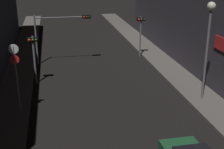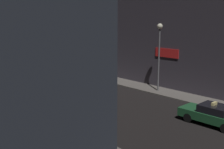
{
  "view_description": "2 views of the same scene",
  "coord_description": "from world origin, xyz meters",
  "px_view_note": "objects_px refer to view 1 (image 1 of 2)",
  "views": [
    {
      "loc": [
        -3.53,
        -4.7,
        9.12
      ],
      "look_at": [
        0.35,
        15.51,
        1.66
      ],
      "focal_mm": 50.62,
      "sensor_mm": 36.0,
      "label": 1
    },
    {
      "loc": [
        -15.66,
        -3.22,
        7.36
      ],
      "look_at": [
        1.67,
        15.42,
        2.15
      ],
      "focal_mm": 45.66,
      "sensor_mm": 36.0,
      "label": 2
    }
  ],
  "objects_px": {
    "traffic_light_left_kerb": "(34,50)",
    "street_lamp_near_block": "(209,31)",
    "traffic_light_right_kerb": "(141,28)",
    "sign_pole_left": "(16,73)",
    "traffic_light_overhead": "(59,28)"
  },
  "relations": [
    {
      "from": "traffic_light_left_kerb",
      "to": "traffic_light_right_kerb",
      "type": "distance_m",
      "value": 11.53
    },
    {
      "from": "traffic_light_overhead",
      "to": "traffic_light_right_kerb",
      "type": "distance_m",
      "value": 7.96
    },
    {
      "from": "traffic_light_overhead",
      "to": "sign_pole_left",
      "type": "distance_m",
      "value": 10.66
    },
    {
      "from": "traffic_light_overhead",
      "to": "sign_pole_left",
      "type": "xyz_separation_m",
      "value": [
        -2.94,
        -10.23,
        -0.59
      ]
    },
    {
      "from": "street_lamp_near_block",
      "to": "traffic_light_overhead",
      "type": "bearing_deg",
      "value": 131.88
    },
    {
      "from": "traffic_light_overhead",
      "to": "traffic_light_left_kerb",
      "type": "bearing_deg",
      "value": -113.67
    },
    {
      "from": "sign_pole_left",
      "to": "street_lamp_near_block",
      "type": "distance_m",
      "value": 12.35
    },
    {
      "from": "traffic_light_left_kerb",
      "to": "street_lamp_near_block",
      "type": "distance_m",
      "value": 12.79
    },
    {
      "from": "sign_pole_left",
      "to": "traffic_light_right_kerb",
      "type": "bearing_deg",
      "value": 45.48
    },
    {
      "from": "traffic_light_right_kerb",
      "to": "sign_pole_left",
      "type": "xyz_separation_m",
      "value": [
        -10.84,
        -11.02,
        -0.05
      ]
    },
    {
      "from": "traffic_light_left_kerb",
      "to": "sign_pole_left",
      "type": "bearing_deg",
      "value": -98.52
    },
    {
      "from": "traffic_light_right_kerb",
      "to": "sign_pole_left",
      "type": "distance_m",
      "value": 15.46
    },
    {
      "from": "traffic_light_right_kerb",
      "to": "street_lamp_near_block",
      "type": "height_order",
      "value": "street_lamp_near_block"
    },
    {
      "from": "traffic_light_left_kerb",
      "to": "traffic_light_right_kerb",
      "type": "height_order",
      "value": "traffic_light_right_kerb"
    },
    {
      "from": "traffic_light_right_kerb",
      "to": "traffic_light_left_kerb",
      "type": "bearing_deg",
      "value": -150.55
    }
  ]
}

